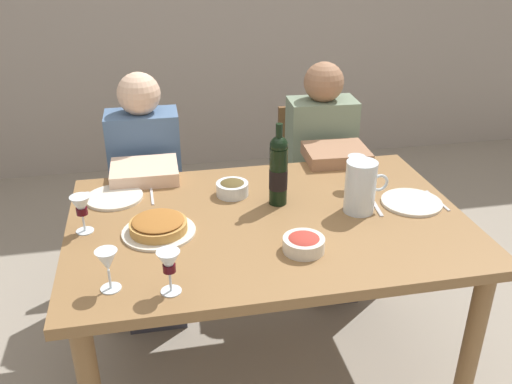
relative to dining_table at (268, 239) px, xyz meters
The scene contains 21 objects.
ground_plane 0.67m from the dining_table, ahead, with size 8.00×8.00×0.00m, color gray.
dining_table is the anchor object (origin of this frame).
wine_bottle 0.27m from the dining_table, 61.58° to the left, with size 0.07×0.07×0.33m.
water_pitcher 0.40m from the dining_table, ahead, with size 0.17×0.12×0.21m.
baked_tart 0.43m from the dining_table, behind, with size 0.27×0.27×0.06m.
salad_bowl 0.28m from the dining_table, 74.54° to the right, with size 0.14×0.14×0.06m.
olive_bowl 0.28m from the dining_table, 114.32° to the left, with size 0.13×0.13×0.06m.
wine_glass_left_diner 0.69m from the dining_table, 149.34° to the right, with size 0.07×0.07×0.14m.
wine_glass_right_diner 0.50m from the dining_table, 25.65° to the left, with size 0.07×0.07×0.14m.
wine_glass_centre 0.59m from the dining_table, 135.12° to the right, with size 0.07×0.07×0.14m.
wine_glass_spare 0.70m from the dining_table, behind, with size 0.07×0.07×0.14m.
dinner_plate_left_setting 0.60m from the dining_table, ahead, with size 0.24×0.24×0.01m, color silver.
dinner_plate_right_setting 0.65m from the dining_table, 153.67° to the left, with size 0.23×0.23×0.01m, color silver.
fork_left_setting 0.45m from the dining_table, ahead, with size 0.16×0.01×0.01m, color silver.
knife_left_setting 0.71m from the dining_table, ahead, with size 0.18×0.01×0.01m, color silver.
knife_right_setting 0.52m from the dining_table, 146.26° to the left, with size 0.18×0.01×0.01m, color silver.
spoon_right_setting 0.76m from the dining_table, 157.73° to the left, with size 0.16×0.01×0.01m, color silver.
chair_left 0.99m from the dining_table, 117.39° to the left, with size 0.40×0.40×0.87m.
diner_left 0.78m from the dining_table, 125.60° to the left, with size 0.34×0.50×1.16m.
chair_right 1.02m from the dining_table, 63.11° to the left, with size 0.42×0.42×0.87m.
diner_right 0.80m from the dining_table, 56.03° to the left, with size 0.35×0.51×1.16m.
Camera 1 is at (-0.41, -1.78, 1.78)m, focal length 38.62 mm.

